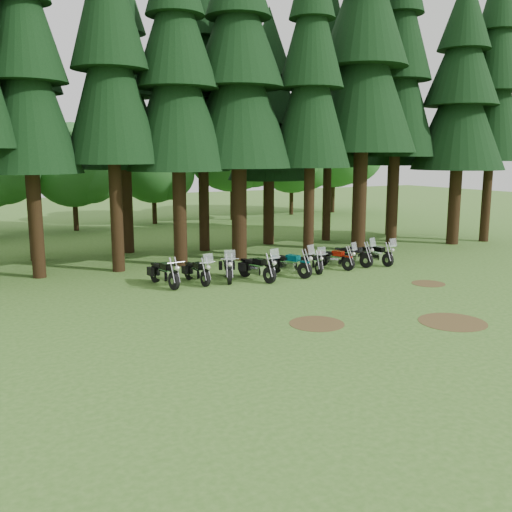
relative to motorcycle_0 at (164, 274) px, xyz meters
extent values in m
plane|color=#3A6921|center=(5.47, -5.54, -0.51)|extent=(120.00, 120.00, 0.00)
cylinder|color=#312010|center=(-4.30, 4.28, 2.25)|extent=(0.58, 0.58, 5.53)
cone|color=black|center=(-4.30, 4.28, 7.55)|extent=(4.32, 4.32, 6.91)
cone|color=black|center=(-4.30, 4.28, 10.81)|extent=(3.46, 3.46, 5.83)
cylinder|color=#312010|center=(-0.82, 3.97, 2.48)|extent=(0.58, 0.58, 5.99)
cone|color=black|center=(-0.82, 3.97, 8.22)|extent=(4.32, 4.32, 7.49)
cylinder|color=#312010|center=(2.26, 3.86, 2.27)|extent=(0.66, 0.66, 5.57)
cone|color=black|center=(2.26, 3.86, 7.61)|extent=(4.95, 4.95, 6.96)
cone|color=black|center=(2.26, 3.86, 10.89)|extent=(3.96, 3.96, 5.87)
cylinder|color=#312010|center=(5.54, 3.90, 2.34)|extent=(0.77, 0.77, 5.70)
cone|color=black|center=(5.54, 3.90, 7.80)|extent=(5.81, 5.81, 7.12)
cone|color=black|center=(5.54, 3.90, 11.16)|extent=(4.65, 4.65, 6.01)
cylinder|color=#312010|center=(8.91, 2.48, 2.34)|extent=(0.55, 0.55, 5.71)
cone|color=black|center=(8.91, 2.48, 7.82)|extent=(4.15, 4.15, 7.14)
cone|color=black|center=(8.91, 2.48, 11.18)|extent=(3.32, 3.32, 6.03)
cylinder|color=#312010|center=(12.84, 3.22, 2.80)|extent=(0.80, 0.80, 6.62)
cone|color=black|center=(12.84, 3.22, 9.14)|extent=(5.98, 5.98, 8.27)
cylinder|color=#312010|center=(16.09, 4.07, 2.66)|extent=(0.64, 0.64, 6.35)
cone|color=black|center=(16.09, 4.07, 8.75)|extent=(4.79, 4.79, 7.93)
cone|color=black|center=(16.09, 4.07, 12.49)|extent=(3.84, 3.84, 6.70)
cylinder|color=#312010|center=(19.41, 2.29, 2.20)|extent=(0.72, 0.72, 5.41)
cone|color=black|center=(19.41, 2.29, 7.39)|extent=(5.44, 5.44, 6.77)
cone|color=black|center=(19.41, 2.29, 10.58)|extent=(4.35, 4.35, 5.71)
cone|color=black|center=(19.41, 2.29, 13.12)|extent=(3.04, 3.04, 4.51)
cylinder|color=#312010|center=(21.99, 2.09, 2.51)|extent=(0.57, 0.57, 6.03)
cone|color=black|center=(21.99, 2.09, 8.28)|extent=(4.25, 4.25, 7.54)
cone|color=black|center=(21.99, 2.09, 11.84)|extent=(3.40, 3.40, 6.36)
cylinder|color=#312010|center=(-3.78, 8.80, 2.25)|extent=(0.60, 0.60, 5.53)
cone|color=black|center=(-3.78, 8.80, 7.55)|extent=(4.52, 4.52, 6.91)
cone|color=black|center=(-3.78, 8.80, 10.81)|extent=(3.62, 3.62, 5.83)
cylinder|color=#312010|center=(1.09, 8.86, 2.27)|extent=(0.65, 0.65, 5.55)
cone|color=black|center=(1.09, 8.86, 7.59)|extent=(4.85, 4.85, 6.94)
cone|color=black|center=(1.09, 8.86, 10.87)|extent=(3.88, 3.88, 5.86)
cylinder|color=#312010|center=(5.10, 7.40, 2.25)|extent=(0.58, 0.58, 5.52)
cone|color=black|center=(5.10, 7.40, 7.54)|extent=(4.35, 4.35, 6.90)
cone|color=black|center=(5.10, 7.40, 10.80)|extent=(3.48, 3.48, 5.83)
cylinder|color=#312010|center=(9.51, 7.71, 1.84)|extent=(0.66, 0.66, 4.70)
cone|color=black|center=(9.51, 7.71, 6.34)|extent=(4.94, 4.94, 5.87)
cone|color=black|center=(9.51, 7.71, 9.11)|extent=(3.95, 3.95, 4.96)
cone|color=black|center=(9.51, 7.71, 11.31)|extent=(2.77, 2.77, 3.91)
cylinder|color=#312010|center=(13.54, 7.32, 2.27)|extent=(0.53, 0.53, 5.56)
cone|color=black|center=(13.54, 7.32, 7.60)|extent=(3.94, 3.94, 6.95)
cone|color=black|center=(13.54, 7.32, 10.89)|extent=(3.15, 3.15, 5.87)
cone|color=black|center=(13.54, 7.32, 13.50)|extent=(2.21, 2.21, 4.64)
cylinder|color=#312010|center=(18.83, 7.25, 2.32)|extent=(0.61, 0.61, 5.65)
cone|color=black|center=(18.83, 7.25, 7.73)|extent=(4.59, 4.59, 7.06)
cone|color=black|center=(18.83, 7.25, 11.06)|extent=(3.67, 3.67, 5.96)
cone|color=black|center=(18.83, 7.25, 13.72)|extent=(2.57, 2.57, 4.71)
sphere|color=#246025|center=(-4.14, 18.69, 3.97)|extent=(4.67, 4.67, 4.67)
cylinder|color=#312010|center=(0.49, 19.77, 0.77)|extent=(0.36, 0.36, 2.55)
sphere|color=#246025|center=(0.49, 19.77, 4.17)|extent=(5.95, 5.95, 5.95)
sphere|color=#246025|center=(1.51, 19.09, 3.57)|extent=(4.25, 4.25, 4.25)
cylinder|color=#312010|center=(6.79, 20.96, 0.73)|extent=(0.36, 0.36, 2.47)
sphere|color=#246025|center=(6.79, 20.96, 4.02)|extent=(5.76, 5.76, 5.76)
sphere|color=#246025|center=(7.78, 20.30, 3.44)|extent=(4.12, 4.12, 4.12)
cylinder|color=#312010|center=(13.39, 20.42, 1.25)|extent=(0.36, 0.36, 3.52)
sphere|color=#246025|center=(13.39, 20.42, 5.95)|extent=(8.21, 8.21, 8.21)
sphere|color=#246025|center=(14.80, 19.48, 5.12)|extent=(5.87, 5.87, 5.87)
cylinder|color=#312010|center=(20.01, 21.68, 0.96)|extent=(0.36, 0.36, 2.94)
sphere|color=#246025|center=(20.01, 21.68, 4.88)|extent=(6.86, 6.86, 6.86)
sphere|color=#246025|center=(21.19, 20.89, 4.19)|extent=(4.90, 4.90, 4.90)
cylinder|color=#312010|center=(24.56, 21.54, 1.25)|extent=(0.36, 0.36, 3.52)
sphere|color=#246025|center=(24.56, 21.54, 5.94)|extent=(8.20, 8.20, 8.20)
sphere|color=#246025|center=(25.97, 20.60, 5.12)|extent=(5.86, 5.86, 5.86)
cylinder|color=#4C3D1E|center=(2.47, -7.54, -0.50)|extent=(1.80, 1.80, 0.01)
cylinder|color=#4C3D1E|center=(9.97, -5.04, -0.50)|extent=(1.40, 1.40, 0.01)
cylinder|color=#4C3D1E|center=(6.47, -9.54, -0.50)|extent=(2.20, 2.20, 0.01)
cylinder|color=black|center=(0.10, -0.86, -0.14)|extent=(0.24, 0.75, 0.73)
cylinder|color=black|center=(-0.10, 0.85, -0.14)|extent=(0.24, 0.75, 0.73)
cube|color=silver|center=(-0.01, 0.05, -0.04)|extent=(0.40, 0.81, 0.38)
cube|color=black|center=(0.02, -0.21, 0.36)|extent=(0.40, 0.65, 0.27)
cube|color=black|center=(-0.04, 0.30, 0.31)|extent=(0.40, 0.65, 0.13)
cylinder|color=black|center=(1.45, -0.94, -0.18)|extent=(0.18, 0.67, 0.67)
cylinder|color=black|center=(1.36, 0.62, -0.18)|extent=(0.18, 0.67, 0.67)
cube|color=silver|center=(1.40, -0.11, -0.09)|extent=(0.33, 0.72, 0.34)
cube|color=black|center=(1.42, -0.34, 0.28)|extent=(0.34, 0.57, 0.24)
cube|color=black|center=(1.39, 0.12, 0.24)|extent=(0.34, 0.57, 0.12)
cube|color=silver|center=(1.47, -1.24, 0.72)|extent=(0.43, 0.15, 0.40)
cylinder|color=black|center=(2.53, -1.03, -0.15)|extent=(0.40, 0.72, 0.71)
cylinder|color=black|center=(3.14, 0.52, -0.15)|extent=(0.40, 0.72, 0.71)
cube|color=silver|center=(2.85, -0.21, -0.06)|extent=(0.56, 0.81, 0.37)
cube|color=black|center=(2.76, -0.44, 0.33)|extent=(0.52, 0.67, 0.26)
cube|color=black|center=(2.94, 0.02, 0.29)|extent=(0.52, 0.67, 0.13)
cube|color=silver|center=(2.41, -1.33, 0.80)|extent=(0.47, 0.29, 0.43)
cylinder|color=black|center=(4.09, -1.71, -0.15)|extent=(0.29, 0.73, 0.72)
cylinder|color=black|center=(3.77, -0.06, -0.15)|extent=(0.29, 0.73, 0.72)
cube|color=silver|center=(3.92, -0.83, -0.05)|extent=(0.44, 0.80, 0.37)
cube|color=black|center=(3.97, -1.08, 0.34)|extent=(0.43, 0.65, 0.26)
cube|color=black|center=(3.87, -0.59, 0.29)|extent=(0.43, 0.65, 0.13)
cube|color=silver|center=(4.15, -2.03, 0.81)|extent=(0.47, 0.22, 0.43)
cylinder|color=black|center=(5.94, -1.63, -0.15)|extent=(0.40, 0.73, 0.72)
cylinder|color=black|center=(5.32, -0.06, -0.15)|extent=(0.40, 0.73, 0.72)
cube|color=silver|center=(5.61, -0.80, -0.05)|extent=(0.56, 0.82, 0.37)
cube|color=#03556E|center=(5.70, -1.03, 0.34)|extent=(0.52, 0.68, 0.26)
cube|color=black|center=(5.52, -0.56, 0.30)|extent=(0.52, 0.68, 0.13)
cube|color=silver|center=(6.05, -1.94, 0.82)|extent=(0.48, 0.29, 0.43)
cylinder|color=black|center=(6.98, -1.23, -0.20)|extent=(0.23, 0.62, 0.61)
cylinder|color=black|center=(7.22, 0.18, -0.20)|extent=(0.23, 0.62, 0.61)
cube|color=silver|center=(7.11, -0.48, -0.12)|extent=(0.36, 0.68, 0.31)
cube|color=black|center=(7.07, -0.69, 0.21)|extent=(0.36, 0.55, 0.22)
cube|color=black|center=(7.14, -0.27, 0.18)|extent=(0.36, 0.55, 0.11)
cube|color=silver|center=(6.93, -1.50, 0.62)|extent=(0.40, 0.18, 0.37)
cylinder|color=black|center=(8.70, -1.19, -0.19)|extent=(0.35, 0.65, 0.65)
cylinder|color=black|center=(8.17, 0.23, -0.19)|extent=(0.35, 0.65, 0.65)
cube|color=silver|center=(8.42, -0.43, -0.10)|extent=(0.49, 0.74, 0.33)
cube|color=#B0190B|center=(8.50, -0.64, 0.25)|extent=(0.46, 0.61, 0.24)
cube|color=black|center=(8.34, -0.22, 0.22)|extent=(0.46, 0.61, 0.12)
cube|color=silver|center=(8.80, -1.47, 0.69)|extent=(0.43, 0.26, 0.39)
cylinder|color=black|center=(9.90, -1.05, -0.16)|extent=(0.35, 0.71, 0.69)
cylinder|color=black|center=(9.40, 0.50, -0.16)|extent=(0.35, 0.71, 0.69)
cube|color=silver|center=(9.63, -0.22, -0.07)|extent=(0.51, 0.79, 0.36)
cube|color=black|center=(9.71, -0.46, 0.31)|extent=(0.48, 0.65, 0.25)
cube|color=black|center=(9.56, 0.01, 0.27)|extent=(0.48, 0.65, 0.13)
cube|color=silver|center=(10.00, -1.35, 0.77)|extent=(0.46, 0.26, 0.42)
cylinder|color=black|center=(11.01, -1.33, -0.18)|extent=(0.20, 0.67, 0.66)
cylinder|color=black|center=(10.87, 0.22, -0.18)|extent=(0.20, 0.67, 0.66)
cube|color=silver|center=(10.93, -0.51, -0.09)|extent=(0.34, 0.73, 0.34)
cube|color=black|center=(10.95, -0.74, 0.28)|extent=(0.35, 0.58, 0.24)
cube|color=black|center=(10.91, -0.28, 0.24)|extent=(0.35, 0.58, 0.12)
cube|color=silver|center=(11.04, -1.63, 0.72)|extent=(0.43, 0.16, 0.40)
camera|label=1|loc=(-7.86, -22.18, 4.91)|focal=40.00mm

